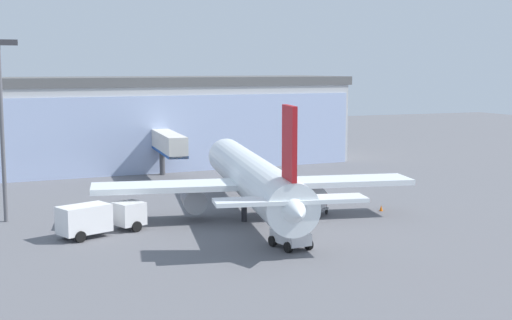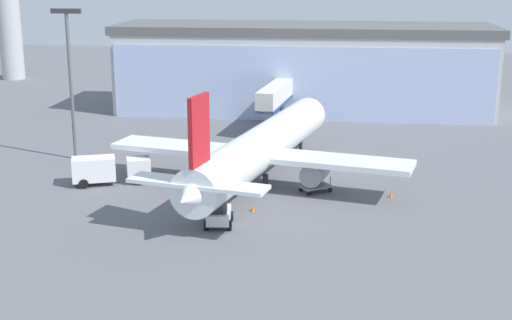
% 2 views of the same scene
% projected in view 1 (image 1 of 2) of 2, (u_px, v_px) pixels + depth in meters
% --- Properties ---
extents(ground, '(240.00, 240.00, 0.00)m').
position_uv_depth(ground, '(279.00, 225.00, 61.52)').
color(ground, slate).
extents(terminal_building, '(53.34, 17.01, 12.26)m').
position_uv_depth(terminal_building, '(159.00, 121.00, 98.48)').
color(terminal_building, '#B9B9B9').
rests_on(terminal_building, ground).
extents(jet_bridge, '(3.26, 12.67, 5.74)m').
position_uv_depth(jet_bridge, '(168.00, 144.00, 85.49)').
color(jet_bridge, silver).
rests_on(jet_bridge, ground).
extents(apron_light_mast, '(3.20, 0.40, 15.92)m').
position_uv_depth(apron_light_mast, '(1.00, 113.00, 61.70)').
color(apron_light_mast, '#59595E').
rests_on(apron_light_mast, ground).
extents(airplane, '(29.06, 35.49, 10.88)m').
position_uv_depth(airplane, '(253.00, 178.00, 64.77)').
color(airplane, white).
rests_on(airplane, ground).
extents(catering_truck, '(7.60, 4.71, 2.65)m').
position_uv_depth(catering_truck, '(99.00, 217.00, 57.69)').
color(catering_truck, silver).
rests_on(catering_truck, ground).
extents(baggage_cart, '(3.20, 2.96, 1.50)m').
position_uv_depth(baggage_cart, '(314.00, 210.00, 65.55)').
color(baggage_cart, gray).
rests_on(baggage_cart, ground).
extents(pushback_tug, '(2.53, 3.41, 2.30)m').
position_uv_depth(pushback_tug, '(291.00, 236.00, 53.60)').
color(pushback_tug, silver).
rests_on(pushback_tug, ground).
extents(safety_cone_nose, '(0.36, 0.36, 0.55)m').
position_uv_depth(safety_cone_nose, '(295.00, 231.00, 58.06)').
color(safety_cone_nose, orange).
rests_on(safety_cone_nose, ground).
extents(safety_cone_wingtip, '(0.36, 0.36, 0.55)m').
position_uv_depth(safety_cone_wingtip, '(381.00, 208.00, 67.58)').
color(safety_cone_wingtip, orange).
rests_on(safety_cone_wingtip, ground).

